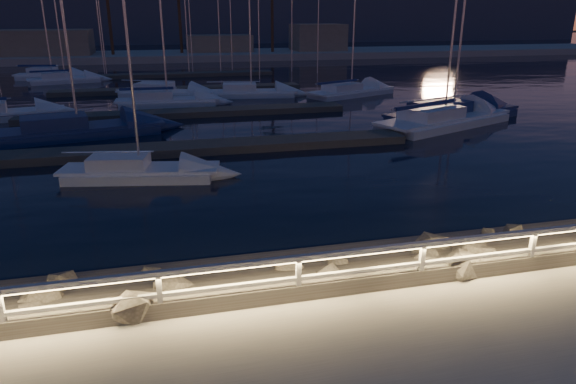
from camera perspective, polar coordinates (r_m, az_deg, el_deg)
name	(u,v)px	position (r m, az deg, el deg)	size (l,w,h in m)	color
ground	(255,304)	(11.60, -3.73, -12.29)	(400.00, 400.00, 0.00)	#ACA79C
harbor_water	(184,108)	(41.61, -11.53, 9.10)	(400.00, 440.00, 0.60)	black
guard_rail	(251,273)	(11.21, -4.17, -8.95)	(44.11, 0.12, 1.06)	silver
riprap	(418,261)	(14.24, 14.27, -7.44)	(38.55, 3.02, 1.41)	#615B53
floating_docks	(182,99)	(42.78, -11.67, 10.13)	(22.00, 36.00, 0.40)	#5E564E
far_shore	(168,53)	(84.02, -13.22, 14.77)	(160.00, 14.00, 5.20)	#ACA79C
distant_hills	(70,19)	(144.91, -23.07, 17.23)	(230.00, 37.50, 18.00)	#374055
sailboat_b	(136,170)	(22.71, -16.55, 2.39)	(6.80, 3.18, 11.18)	silver
sailboat_c	(74,129)	(31.73, -22.73, 6.47)	(9.72, 4.74, 15.90)	navy
sailboat_d	(450,113)	(35.94, 17.56, 8.41)	(10.51, 5.92, 17.16)	navy
sailboat_g	(164,92)	(45.19, -13.59, 10.75)	(8.42, 5.37, 13.93)	silver
sailboat_h	(441,119)	(33.59, 16.69, 7.79)	(10.45, 6.57, 17.21)	silver
sailboat_j	(165,100)	(40.65, -13.53, 9.87)	(7.74, 2.62, 13.02)	silver
sailboat_k	(249,92)	(44.34, -4.37, 11.05)	(7.92, 3.36, 13.03)	silver
sailboat_l	(349,91)	(44.97, 6.83, 11.09)	(8.65, 5.57, 14.29)	silver
sailboat_m	(50,75)	(61.71, -24.89, 11.70)	(7.84, 3.52, 12.98)	silver
sailboat_n	(63,79)	(57.83, -23.70, 11.43)	(7.32, 3.68, 12.02)	silver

